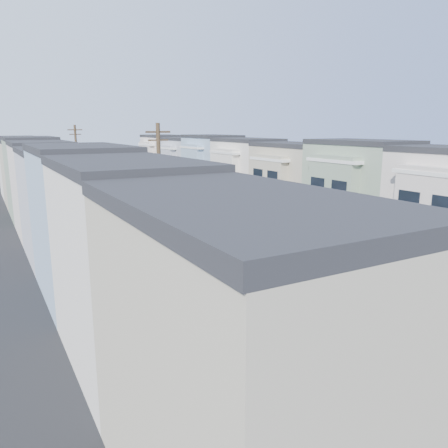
% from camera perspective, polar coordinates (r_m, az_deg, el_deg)
% --- Properties ---
extents(ground, '(160.00, 160.00, 0.00)m').
position_cam_1_polar(ground, '(30.62, 4.50, -6.35)').
color(ground, black).
rests_on(ground, ground).
extents(road_slab, '(12.00, 70.00, 0.02)m').
position_cam_1_polar(road_slab, '(43.39, -6.55, -0.71)').
color(road_slab, black).
rests_on(road_slab, ground).
extents(curb_left, '(0.30, 70.00, 0.15)m').
position_cam_1_polar(curb_left, '(41.50, -14.27, -1.54)').
color(curb_left, gray).
rests_on(curb_left, ground).
extents(curb_right, '(0.30, 70.00, 0.15)m').
position_cam_1_polar(curb_right, '(45.98, 0.41, 0.21)').
color(curb_right, gray).
rests_on(curb_right, ground).
extents(sidewalk_left, '(2.60, 70.00, 0.15)m').
position_cam_1_polar(sidewalk_left, '(41.20, -16.01, -1.74)').
color(sidewalk_left, gray).
rests_on(sidewalk_left, ground).
extents(sidewalk_right, '(2.60, 70.00, 0.15)m').
position_cam_1_polar(sidewalk_right, '(46.62, 1.80, 0.38)').
color(sidewalk_right, gray).
rests_on(sidewalk_right, ground).
extents(centerline, '(0.12, 70.00, 0.01)m').
position_cam_1_polar(centerline, '(43.39, -6.55, -0.72)').
color(centerline, gold).
rests_on(centerline, ground).
extents(townhouse_row_left, '(5.00, 70.00, 8.50)m').
position_cam_1_polar(townhouse_row_left, '(40.57, -21.22, -2.44)').
color(townhouse_row_left, '#B8AD92').
rests_on(townhouse_row_left, ground).
extents(townhouse_row_right, '(5.00, 70.00, 8.50)m').
position_cam_1_polar(townhouse_row_right, '(48.67, 5.64, 0.75)').
color(townhouse_row_right, '#B8AD92').
rests_on(townhouse_row_right, ground).
extents(tree_a, '(4.70, 4.70, 7.21)m').
position_cam_1_polar(tree_a, '(14.93, 14.72, -7.64)').
color(tree_a, black).
rests_on(tree_a, ground).
extents(tree_b, '(4.66, 4.66, 7.45)m').
position_cam_1_polar(tree_b, '(22.58, -2.55, 0.26)').
color(tree_b, black).
rests_on(tree_b, ground).
extents(tree_c, '(4.22, 4.22, 6.97)m').
position_cam_1_polar(tree_c, '(31.74, -10.73, 3.15)').
color(tree_c, black).
rests_on(tree_c, ground).
extents(tree_d, '(4.70, 4.70, 7.92)m').
position_cam_1_polar(tree_d, '(42.70, -15.81, 6.23)').
color(tree_d, black).
rests_on(tree_d, ground).
extents(tree_e, '(4.70, 4.70, 7.16)m').
position_cam_1_polar(tree_e, '(58.34, -19.53, 6.80)').
color(tree_e, black).
rests_on(tree_e, ground).
extents(tree_far_r, '(3.10, 3.10, 5.33)m').
position_cam_1_polar(tree_far_r, '(58.00, -5.67, 6.38)').
color(tree_far_r, black).
rests_on(tree_far_r, ground).
extents(utility_pole_near, '(1.60, 0.26, 10.00)m').
position_cam_1_polar(utility_pole_near, '(28.24, -8.33, 2.75)').
color(utility_pole_near, '#42301E').
rests_on(utility_pole_near, ground).
extents(utility_pole_far, '(1.60, 0.26, 10.00)m').
position_cam_1_polar(utility_pole_far, '(53.17, -18.55, 6.78)').
color(utility_pole_far, '#42301E').
rests_on(utility_pole_far, ground).
extents(fedex_truck, '(2.71, 7.04, 3.38)m').
position_cam_1_polar(fedex_truck, '(39.37, -1.29, 0.80)').
color(fedex_truck, silver).
rests_on(fedex_truck, ground).
extents(lead_sedan, '(1.58, 4.02, 1.30)m').
position_cam_1_polar(lead_sedan, '(47.91, -6.59, 1.33)').
color(lead_sedan, black).
rests_on(lead_sedan, ground).
extents(parked_left_b, '(2.71, 5.47, 1.49)m').
position_cam_1_polar(parked_left_b, '(21.62, 5.53, -12.55)').
color(parked_left_b, black).
rests_on(parked_left_b, ground).
extents(parked_left_c, '(2.22, 4.78, 1.50)m').
position_cam_1_polar(parked_left_c, '(29.73, -5.47, -5.42)').
color(parked_left_c, '#B5BDC8').
rests_on(parked_left_c, ground).
extents(parked_left_d, '(2.15, 4.46, 1.23)m').
position_cam_1_polar(parked_left_d, '(37.12, -10.60, -2.16)').
color(parked_left_d, black).
rests_on(parked_left_d, ground).
extents(parked_right_a, '(2.14, 4.60, 1.35)m').
position_cam_1_polar(parked_right_a, '(27.57, 23.76, -8.10)').
color(parked_right_a, '#4A4F54').
rests_on(parked_right_a, ground).
extents(parked_right_b, '(1.64, 4.36, 1.44)m').
position_cam_1_polar(parked_right_b, '(32.00, 13.66, -4.48)').
color(parked_right_b, white).
rests_on(parked_right_b, ground).
extents(parked_right_c, '(2.31, 4.72, 1.37)m').
position_cam_1_polar(parked_right_c, '(46.48, -1.65, 1.11)').
color(parked_right_c, black).
rests_on(parked_right_c, ground).
extents(parked_right_d, '(2.36, 4.73, 1.37)m').
position_cam_1_polar(parked_right_d, '(57.79, -7.48, 3.26)').
color(parked_right_d, black).
rests_on(parked_right_d, ground).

